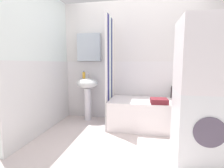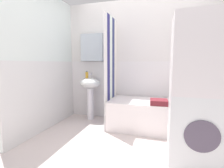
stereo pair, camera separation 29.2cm
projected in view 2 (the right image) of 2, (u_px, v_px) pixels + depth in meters
The scene contains 14 objects.
ground_plane at pixel (128, 151), 2.26m from camera, with size 4.80×5.60×0.04m, color beige.
wall_back_tiled at pixel (138, 65), 3.34m from camera, with size 3.60×0.18×2.40m.
wall_left_tiled at pixel (44, 66), 2.90m from camera, with size 0.07×1.81×2.40m.
sink at pixel (90, 89), 3.45m from camera, with size 0.44×0.34×0.86m.
faucet at pixel (92, 75), 3.49m from camera, with size 0.03×0.12×0.12m.
soap_dispenser at pixel (87, 75), 3.45m from camera, with size 0.06×0.06×0.15m.
bathtub at pixel (153, 115), 2.96m from camera, with size 1.52×0.74×0.51m, color white.
shower_curtain at pixel (111, 72), 3.09m from camera, with size 0.01×0.74×2.00m.
shampoo_bottle at pixel (192, 94), 3.01m from camera, with size 0.04×0.04×0.22m.
body_wash_bottle at pixel (185, 95), 3.05m from camera, with size 0.04×0.04×0.19m.
lotion_bottle at pixel (178, 93), 3.06m from camera, with size 0.04×0.04×0.23m.
conditioner_bottle at pixel (175, 93), 3.07m from camera, with size 0.04×0.04×0.23m.
towel_folded at pixel (159, 102), 2.68m from camera, with size 0.27×0.25×0.08m, color maroon.
washer_dryer_stack at pixel (198, 93), 1.85m from camera, with size 0.59×0.58×1.67m.
Camera 2 is at (0.40, -2.11, 1.17)m, focal length 26.81 mm.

